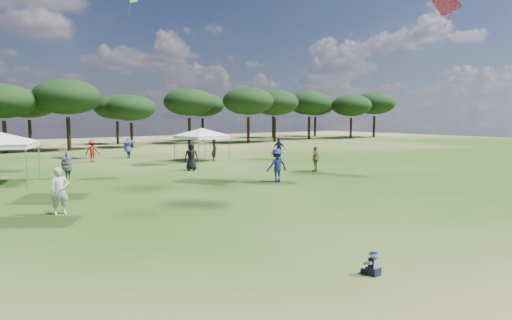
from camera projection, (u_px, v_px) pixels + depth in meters
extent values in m
plane|color=#325318|center=(448.00, 312.00, 8.09)|extent=(140.00, 140.00, 0.00)
cylinder|color=black|center=(5.00, 137.00, 42.21)|extent=(0.37, 0.37, 3.21)
ellipsoid|color=black|center=(3.00, 101.00, 41.84)|extent=(6.24, 6.24, 3.36)
cylinder|color=black|center=(69.00, 134.00, 45.25)|extent=(0.41, 0.41, 3.56)
ellipsoid|color=black|center=(67.00, 97.00, 44.85)|extent=(6.91, 6.91, 3.73)
cylinder|color=black|center=(132.00, 135.00, 49.64)|extent=(0.33, 0.33, 2.88)
ellipsoid|color=black|center=(131.00, 108.00, 49.31)|extent=(5.60, 5.60, 3.02)
cylinder|color=black|center=(189.00, 131.00, 56.74)|extent=(0.39, 0.39, 3.44)
ellipsoid|color=black|center=(189.00, 102.00, 56.35)|extent=(6.69, 6.69, 3.60)
cylinder|color=black|center=(248.00, 130.00, 57.60)|extent=(0.40, 0.40, 3.53)
ellipsoid|color=black|center=(248.00, 101.00, 57.20)|extent=(6.86, 6.86, 3.70)
cylinder|color=black|center=(275.00, 130.00, 60.80)|extent=(0.40, 0.40, 3.47)
ellipsoid|color=black|center=(275.00, 103.00, 60.40)|extent=(6.74, 6.74, 3.63)
cylinder|color=black|center=(309.00, 128.00, 67.44)|extent=(0.41, 0.41, 3.57)
ellipsoid|color=black|center=(309.00, 103.00, 67.03)|extent=(6.94, 6.94, 3.74)
cylinder|color=black|center=(351.00, 128.00, 69.76)|extent=(0.38, 0.38, 3.35)
ellipsoid|color=black|center=(351.00, 105.00, 69.38)|extent=(6.51, 6.51, 3.51)
cylinder|color=black|center=(374.00, 127.00, 73.97)|extent=(0.42, 0.42, 3.66)
ellipsoid|color=black|center=(375.00, 103.00, 73.55)|extent=(7.10, 7.10, 3.83)
cylinder|color=black|center=(30.00, 134.00, 50.54)|extent=(0.37, 0.37, 3.20)
ellipsoid|color=black|center=(29.00, 104.00, 50.17)|extent=(6.21, 6.21, 3.35)
cylinder|color=black|center=(118.00, 133.00, 55.48)|extent=(0.34, 0.34, 2.99)
ellipsoid|color=black|center=(117.00, 107.00, 55.14)|extent=(5.81, 5.81, 3.13)
cylinder|color=black|center=(203.00, 130.00, 63.32)|extent=(0.38, 0.38, 3.31)
ellipsoid|color=black|center=(202.00, 105.00, 62.94)|extent=(6.43, 6.43, 3.47)
cylinder|color=black|center=(273.00, 127.00, 71.65)|extent=(0.42, 0.42, 3.64)
ellipsoid|color=black|center=(273.00, 103.00, 71.24)|extent=(7.06, 7.06, 3.81)
cylinder|color=black|center=(315.00, 127.00, 76.52)|extent=(0.40, 0.40, 3.46)
ellipsoid|color=black|center=(315.00, 105.00, 76.13)|extent=(6.72, 6.72, 3.62)
cylinder|color=gray|center=(26.00, 168.00, 21.62)|extent=(0.06, 0.06, 2.18)
cylinder|color=gray|center=(39.00, 161.00, 24.67)|extent=(0.06, 0.06, 2.18)
cylinder|color=gray|center=(199.00, 151.00, 32.94)|extent=(0.06, 0.06, 2.01)
cylinder|color=gray|center=(229.00, 149.00, 35.20)|extent=(0.06, 0.06, 2.01)
cylinder|color=gray|center=(175.00, 149.00, 35.15)|extent=(0.06, 0.06, 2.01)
cylinder|color=gray|center=(205.00, 147.00, 37.41)|extent=(0.06, 0.06, 2.01)
cube|color=white|center=(202.00, 137.00, 35.08)|extent=(3.84, 3.84, 0.25)
pyramid|color=white|center=(202.00, 128.00, 35.00)|extent=(6.71, 6.71, 0.60)
cube|color=black|center=(374.00, 271.00, 9.97)|extent=(0.25, 0.25, 0.19)
cube|color=black|center=(365.00, 272.00, 10.06)|extent=(0.09, 0.22, 0.10)
cube|color=black|center=(370.00, 270.00, 10.16)|extent=(0.09, 0.22, 0.10)
cube|color=white|center=(374.00, 263.00, 9.94)|extent=(0.24, 0.17, 0.25)
cylinder|color=white|center=(368.00, 263.00, 9.91)|extent=(0.08, 0.24, 0.15)
cylinder|color=white|center=(376.00, 261.00, 10.09)|extent=(0.08, 0.24, 0.15)
sphere|color=#E0B293|center=(374.00, 256.00, 9.93)|extent=(0.17, 0.17, 0.17)
cone|color=teal|center=(374.00, 254.00, 9.92)|extent=(0.28, 0.28, 0.03)
cylinder|color=teal|center=(374.00, 252.00, 9.92)|extent=(0.18, 0.18, 0.07)
imported|color=#46464B|center=(67.00, 166.00, 24.97)|extent=(1.91, 1.59, 1.60)
imported|color=black|center=(191.00, 157.00, 28.96)|extent=(1.10, 0.98, 1.90)
imported|color=#2E2F33|center=(214.00, 150.00, 35.08)|extent=(0.63, 0.77, 1.83)
imported|color=navy|center=(277.00, 165.00, 23.82)|extent=(1.32, 0.90, 1.88)
imported|color=#BBB7B0|center=(60.00, 191.00, 16.00)|extent=(0.66, 0.44, 1.79)
imported|color=navy|center=(128.00, 148.00, 37.43)|extent=(2.20, 1.64, 1.80)
imported|color=olive|center=(315.00, 159.00, 28.44)|extent=(1.08, 0.78, 1.70)
imported|color=#9E2A1A|center=(93.00, 151.00, 34.09)|extent=(1.33, 1.24, 1.80)
imported|color=navy|center=(279.00, 149.00, 36.24)|extent=(0.92, 1.17, 1.85)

